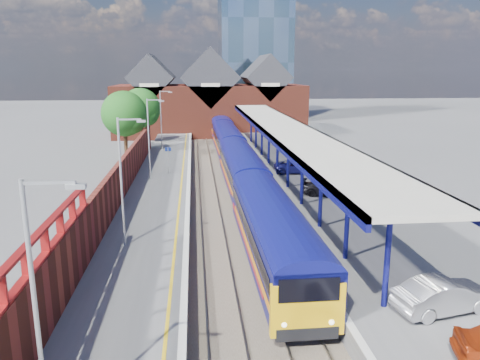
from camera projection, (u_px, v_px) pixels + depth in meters
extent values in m
plane|color=#5B5B5E|center=(219.00, 170.00, 49.86)|extent=(240.00, 240.00, 0.00)
cube|color=#473D33|center=(226.00, 194.00, 40.17)|extent=(6.00, 76.00, 0.06)
cube|color=slate|center=(200.00, 193.00, 39.94)|extent=(0.07, 76.00, 0.14)
cube|color=slate|center=(216.00, 193.00, 40.08)|extent=(0.07, 76.00, 0.14)
cube|color=slate|center=(235.00, 192.00, 40.23)|extent=(0.07, 76.00, 0.14)
cube|color=slate|center=(251.00, 192.00, 40.36)|extent=(0.07, 76.00, 0.14)
cube|color=#565659|center=(161.00, 190.00, 39.54)|extent=(5.00, 76.00, 1.00)
cube|color=#565659|center=(294.00, 187.00, 40.63)|extent=(6.00, 76.00, 1.00)
cube|color=silver|center=(188.00, 183.00, 39.64)|extent=(0.30, 76.00, 0.05)
cube|color=silver|center=(262.00, 181.00, 40.24)|extent=(0.30, 76.00, 0.05)
cube|color=yellow|center=(181.00, 184.00, 39.59)|extent=(0.14, 76.00, 0.01)
cube|color=#0D0F5E|center=(273.00, 233.00, 25.06)|extent=(2.94, 16.02, 2.50)
cube|color=#0D0F5E|center=(273.00, 210.00, 24.77)|extent=(2.94, 16.02, 0.60)
cube|color=#0D0F5E|center=(241.00, 169.00, 41.14)|extent=(2.94, 16.02, 2.50)
cube|color=#0D0F5E|center=(241.00, 155.00, 40.85)|extent=(2.94, 16.02, 0.60)
cube|color=#0D0F5E|center=(228.00, 141.00, 57.22)|extent=(2.94, 16.02, 2.50)
cube|color=#0D0F5E|center=(228.00, 131.00, 56.93)|extent=(2.94, 16.02, 0.60)
cube|color=#0D0F5E|center=(220.00, 125.00, 73.29)|extent=(2.94, 16.02, 2.50)
cube|color=#0D0F5E|center=(220.00, 117.00, 73.00)|extent=(2.94, 16.02, 0.60)
cube|color=black|center=(220.00, 149.00, 48.94)|extent=(0.04, 60.54, 0.70)
cube|color=orange|center=(220.00, 156.00, 49.12)|extent=(0.03, 55.27, 0.30)
cube|color=#AF0B20|center=(220.00, 158.00, 49.18)|extent=(0.03, 55.27, 0.30)
cube|color=#F2B20C|center=(307.00, 309.00, 17.44)|extent=(2.82, 0.32, 2.10)
cube|color=black|center=(309.00, 290.00, 17.15)|extent=(2.30, 0.18, 0.90)
cube|color=black|center=(293.00, 312.00, 20.01)|extent=(2.00, 2.40, 0.60)
cube|color=black|center=(218.00, 131.00, 79.08)|extent=(2.00, 2.40, 0.60)
cylinder|color=#0F1059|center=(387.00, 258.00, 18.63)|extent=(0.24, 0.24, 4.20)
cylinder|color=#0F1059|center=(347.00, 219.00, 23.48)|extent=(0.24, 0.24, 4.20)
cylinder|color=#0F1059|center=(321.00, 193.00, 28.32)|extent=(0.24, 0.24, 4.20)
cylinder|color=#0F1059|center=(302.00, 175.00, 33.16)|extent=(0.24, 0.24, 4.20)
cylinder|color=#0F1059|center=(288.00, 162.00, 38.00)|extent=(0.24, 0.24, 4.20)
cylinder|color=#0F1059|center=(277.00, 151.00, 42.85)|extent=(0.24, 0.24, 4.20)
cylinder|color=#0F1059|center=(269.00, 143.00, 47.69)|extent=(0.24, 0.24, 4.20)
cylinder|color=#0F1059|center=(262.00, 136.00, 52.53)|extent=(0.24, 0.24, 4.20)
cylinder|color=#0F1059|center=(256.00, 131.00, 57.37)|extent=(0.24, 0.24, 4.20)
cylinder|color=#0F1059|center=(251.00, 126.00, 62.21)|extent=(0.24, 0.24, 4.20)
cube|color=beige|center=(285.00, 128.00, 41.41)|extent=(4.50, 52.00, 0.25)
cube|color=#0F1059|center=(261.00, 130.00, 41.24)|extent=(0.20, 52.00, 0.55)
cube|color=#0F1059|center=(309.00, 130.00, 41.65)|extent=(0.20, 52.00, 0.55)
cylinder|color=#A5A8AA|center=(36.00, 318.00, 11.41)|extent=(0.12, 0.12, 7.00)
cube|color=#A5A8AA|center=(49.00, 183.00, 10.68)|extent=(1.20, 0.08, 0.08)
cube|color=#A5A8AA|center=(76.00, 186.00, 10.76)|extent=(0.45, 0.18, 0.12)
cylinder|color=#A5A8AA|center=(121.00, 183.00, 24.97)|extent=(0.12, 0.12, 7.00)
cube|color=#A5A8AA|center=(129.00, 119.00, 24.24)|extent=(1.20, 0.08, 0.08)
cube|color=#A5A8AA|center=(141.00, 121.00, 24.32)|extent=(0.45, 0.18, 0.12)
cylinder|color=#A5A8AA|center=(149.00, 140.00, 40.46)|extent=(0.12, 0.12, 7.00)
cube|color=#A5A8AA|center=(154.00, 100.00, 39.74)|extent=(1.20, 0.08, 0.08)
cube|color=#A5A8AA|center=(161.00, 101.00, 39.82)|extent=(0.45, 0.18, 0.12)
cylinder|color=#A5A8AA|center=(161.00, 120.00, 55.96)|extent=(0.12, 0.12, 7.00)
cube|color=#A5A8AA|center=(165.00, 91.00, 55.23)|extent=(1.20, 0.08, 0.08)
cube|color=#A5A8AA|center=(170.00, 92.00, 55.31)|extent=(0.45, 0.18, 0.12)
cylinder|color=#A5A8AA|center=(168.00, 160.00, 43.06)|extent=(0.08, 0.08, 2.50)
cube|color=#0C194C|center=(168.00, 149.00, 42.82)|extent=(0.55, 0.06, 0.35)
cube|color=maroon|center=(117.00, 186.00, 33.05)|extent=(0.35, 50.00, 2.80)
cube|color=maroon|center=(35.00, 238.00, 16.03)|extent=(0.30, 15.00, 0.12)
cube|color=maroon|center=(37.00, 263.00, 16.25)|extent=(0.30, 15.00, 0.12)
cube|color=maroon|center=(2.00, 291.00, 13.24)|extent=(0.30, 0.12, 1.00)
cube|color=maroon|center=(26.00, 263.00, 15.18)|extent=(0.30, 0.12, 1.00)
cube|color=maroon|center=(45.00, 241.00, 17.11)|extent=(0.30, 0.12, 1.00)
cube|color=maroon|center=(60.00, 224.00, 19.05)|extent=(0.30, 0.12, 1.00)
cube|color=maroon|center=(72.00, 209.00, 20.99)|extent=(0.30, 0.12, 1.00)
cube|color=maroon|center=(82.00, 198.00, 22.92)|extent=(0.30, 0.12, 1.00)
cube|color=maroon|center=(210.00, 110.00, 76.06)|extent=(30.00, 12.00, 8.00)
cube|color=#232328|center=(152.00, 77.00, 74.00)|extent=(7.13, 12.00, 7.13)
cube|color=#232328|center=(209.00, 77.00, 74.86)|extent=(9.16, 12.00, 9.16)
cube|color=#232328|center=(265.00, 77.00, 75.72)|extent=(7.13, 12.00, 7.13)
cube|color=beige|center=(149.00, 85.00, 68.38)|extent=(2.80, 0.15, 0.50)
cube|color=beige|center=(211.00, 85.00, 69.23)|extent=(2.80, 0.15, 0.50)
cube|color=beige|center=(271.00, 85.00, 70.09)|extent=(2.80, 0.15, 0.50)
cube|color=#48647C|center=(254.00, 21.00, 94.63)|extent=(14.00, 14.00, 40.00)
cylinder|color=#382314|center=(126.00, 144.00, 54.22)|extent=(0.44, 0.44, 4.00)
sphere|color=#144C17|center=(124.00, 114.00, 53.41)|extent=(5.20, 5.20, 5.20)
sphere|color=#144C17|center=(131.00, 120.00, 53.16)|extent=(3.20, 3.20, 3.20)
cylinder|color=#382314|center=(142.00, 135.00, 62.06)|extent=(0.44, 0.44, 4.00)
sphere|color=#144C17|center=(141.00, 108.00, 61.25)|extent=(5.20, 5.20, 5.20)
sphere|color=#144C17|center=(147.00, 114.00, 61.00)|extent=(3.20, 3.20, 3.20)
imported|color=#A9A8AD|center=(444.00, 295.00, 18.54)|extent=(4.39, 2.33, 1.37)
imported|color=black|center=(328.00, 188.00, 35.62)|extent=(4.38, 3.13, 1.18)
imported|color=navy|center=(297.00, 167.00, 43.53)|extent=(4.29, 2.21, 1.16)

